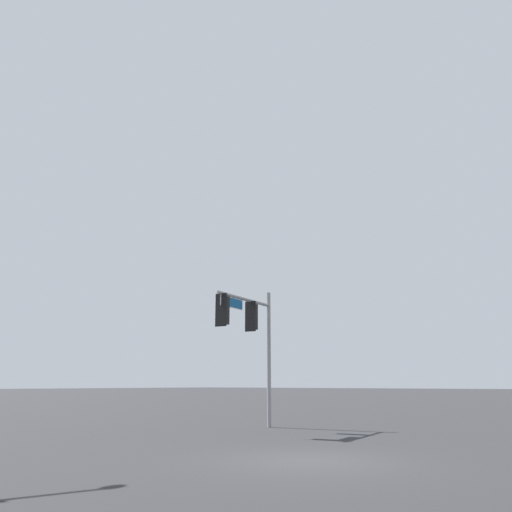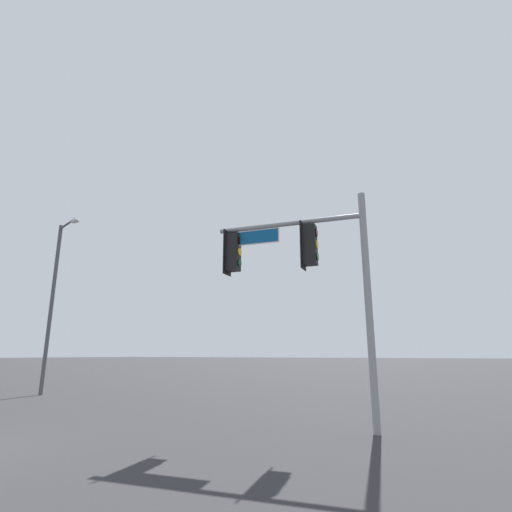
% 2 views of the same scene
% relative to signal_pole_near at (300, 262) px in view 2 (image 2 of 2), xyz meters
% --- Properties ---
extents(signal_pole_near, '(4.11, 0.96, 5.91)m').
position_rel_signal_pole_near_xyz_m(signal_pole_near, '(0.00, 0.00, 0.00)').
color(signal_pole_near, gray).
rests_on(signal_pole_near, ground_plane).
extents(street_lamp, '(2.24, 0.83, 8.03)m').
position_rel_signal_pole_near_xyz_m(street_lamp, '(13.43, -2.02, 0.44)').
color(street_lamp, '#4C4C51').
rests_on(street_lamp, ground_plane).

